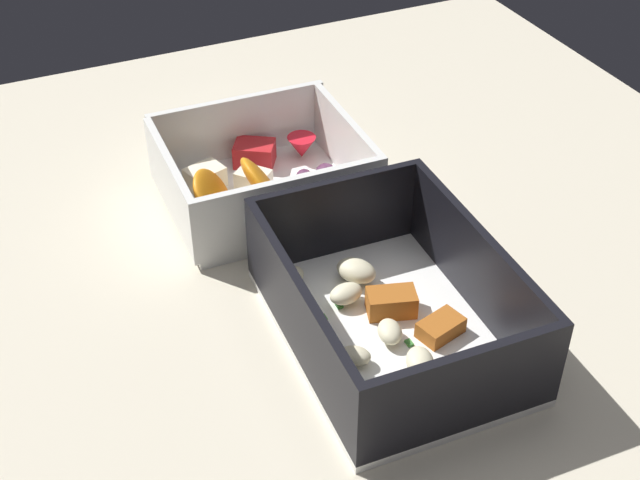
% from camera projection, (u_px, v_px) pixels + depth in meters
% --- Properties ---
extents(table_surface, '(0.80, 0.80, 0.02)m').
position_uv_depth(table_surface, '(321.00, 284.00, 0.65)').
color(table_surface, beige).
rests_on(table_surface, ground).
extents(pasta_container, '(0.20, 0.14, 0.07)m').
position_uv_depth(pasta_container, '(389.00, 312.00, 0.57)').
color(pasta_container, white).
rests_on(pasta_container, table_surface).
extents(fruit_bowl, '(0.14, 0.16, 0.06)m').
position_uv_depth(fruit_bowl, '(260.00, 179.00, 0.70)').
color(fruit_bowl, white).
rests_on(fruit_bowl, table_surface).
extents(paper_cup_liner, '(0.04, 0.04, 0.01)m').
position_uv_depth(paper_cup_liner, '(261.00, 127.00, 0.79)').
color(paper_cup_liner, white).
rests_on(paper_cup_liner, table_surface).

